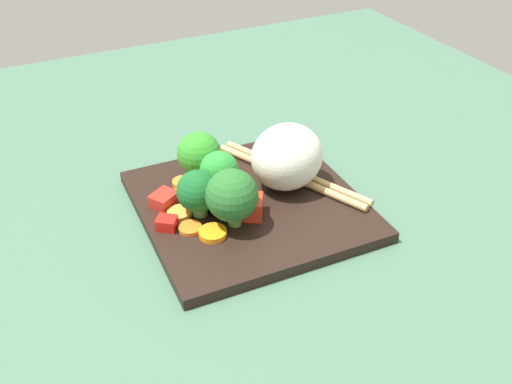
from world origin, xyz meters
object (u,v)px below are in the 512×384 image
square_plate (249,205)px  broccoli_floret_1 (232,196)px  rice_mound (287,157)px  chopstick_pair (292,174)px  carrot_slice_0 (183,194)px

square_plate → broccoli_floret_1: 6.55cm
square_plate → rice_mound: 6.86cm
rice_mound → chopstick_pair: (1.18, -1.45, -3.36)cm
broccoli_floret_1 → chopstick_pair: 11.96cm
square_plate → chopstick_pair: chopstick_pair is taller
broccoli_floret_1 → chopstick_pair: size_ratio=0.34×
square_plate → broccoli_floret_1: bearing=133.1°
square_plate → rice_mound: size_ratio=2.79×
square_plate → carrot_slice_0: carrot_slice_0 is taller
square_plate → carrot_slice_0: (4.04, 6.34, 0.87)cm
square_plate → carrot_slice_0: 7.57cm
rice_mound → carrot_slice_0: 12.42cm
broccoli_floret_1 → chopstick_pair: bearing=-61.8°
broccoli_floret_1 → carrot_slice_0: broccoli_floret_1 is taller
carrot_slice_0 → chopstick_pair: size_ratio=0.13×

